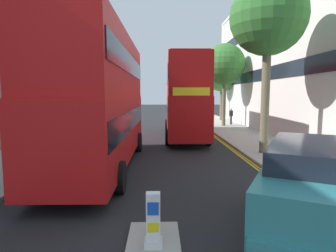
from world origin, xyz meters
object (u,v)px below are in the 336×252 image
object	(u,v)px
double_decker_bus_oncoming	(184,96)
taxi_minivan	(313,195)
keep_left_bollard	(153,222)
double_decker_bus_away	(101,97)
pedestrian_far	(231,116)

from	to	relation	value
double_decker_bus_oncoming	taxi_minivan	world-z (taller)	double_decker_bus_oncoming
keep_left_bollard	taxi_minivan	distance (m)	3.32
double_decker_bus_away	taxi_minivan	size ratio (longest dim) A/B	2.12
double_decker_bus_away	double_decker_bus_oncoming	size ratio (longest dim) A/B	1.00
double_decker_bus_away	pedestrian_far	distance (m)	18.99
keep_left_bollard	double_decker_bus_away	world-z (taller)	double_decker_bus_away
keep_left_bollard	pedestrian_far	xyz separation A→B (m)	(7.39, 22.97, 0.38)
keep_left_bollard	double_decker_bus_away	size ratio (longest dim) A/B	0.10
double_decker_bus_oncoming	taxi_minivan	distance (m)	15.31
keep_left_bollard	taxi_minivan	bearing A→B (deg)	2.69
pedestrian_far	double_decker_bus_away	bearing A→B (deg)	-120.95
keep_left_bollard	taxi_minivan	size ratio (longest dim) A/B	0.22
double_decker_bus_oncoming	pedestrian_far	size ratio (longest dim) A/B	6.70
double_decker_bus_oncoming	taxi_minivan	bearing A→B (deg)	-85.03
double_decker_bus_away	taxi_minivan	bearing A→B (deg)	-49.80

